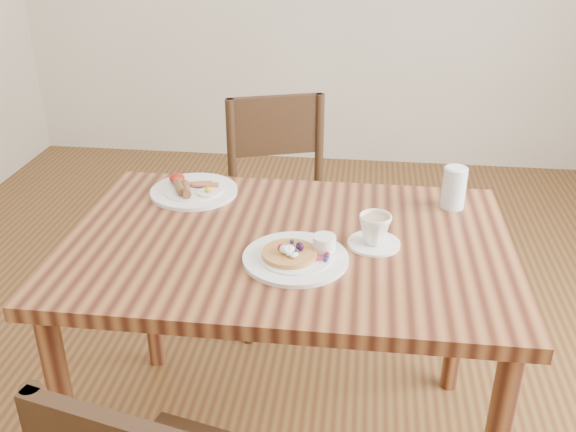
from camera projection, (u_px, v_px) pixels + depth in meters
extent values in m
cube|color=brown|center=(288.00, 246.00, 1.74)|extent=(1.20, 0.80, 0.04)
cylinder|color=brown|center=(66.00, 422.00, 1.67)|extent=(0.06, 0.06, 0.71)
cylinder|color=brown|center=(460.00, 303.00, 2.15)|extent=(0.06, 0.06, 0.71)
cylinder|color=brown|center=(149.00, 282.00, 2.27)|extent=(0.06, 0.06, 0.71)
cube|color=#351E13|center=(285.00, 216.00, 2.52)|extent=(0.53, 0.53, 0.04)
cylinder|color=#351E13|center=(248.00, 296.00, 2.44)|extent=(0.04, 0.04, 0.43)
cylinder|color=#351E13|center=(339.00, 286.00, 2.50)|extent=(0.04, 0.04, 0.43)
cylinder|color=#351E13|center=(236.00, 250.00, 2.76)|extent=(0.04, 0.04, 0.43)
cylinder|color=#351E13|center=(317.00, 242.00, 2.82)|extent=(0.04, 0.04, 0.43)
cylinder|color=#351E13|center=(319.00, 146.00, 2.62)|extent=(0.04, 0.04, 0.43)
cylinder|color=#351E13|center=(232.00, 152.00, 2.55)|extent=(0.04, 0.04, 0.43)
cube|color=#351E13|center=(275.00, 125.00, 2.55)|extent=(0.37, 0.15, 0.24)
cylinder|color=white|center=(296.00, 258.00, 1.63)|extent=(0.27, 0.27, 0.01)
cylinder|color=white|center=(296.00, 256.00, 1.63)|extent=(0.19, 0.19, 0.01)
cylinder|color=#B22D59|center=(316.00, 254.00, 1.63)|extent=(0.07, 0.07, 0.00)
cylinder|color=#C68C47|center=(289.00, 253.00, 1.62)|extent=(0.14, 0.14, 0.01)
ellipsoid|color=white|center=(287.00, 248.00, 1.61)|extent=(0.03, 0.03, 0.02)
ellipsoid|color=white|center=(292.00, 255.00, 1.59)|extent=(0.02, 0.02, 0.01)
cylinder|color=white|center=(324.00, 243.00, 1.64)|extent=(0.06, 0.06, 0.04)
cylinder|color=#591E07|center=(324.00, 238.00, 1.63)|extent=(0.05, 0.05, 0.00)
sphere|color=black|center=(302.00, 246.00, 1.62)|extent=(0.02, 0.02, 0.02)
sphere|color=#1E234C|center=(301.00, 243.00, 1.65)|extent=(0.01, 0.01, 0.01)
sphere|color=#1E234C|center=(289.00, 241.00, 1.66)|extent=(0.01, 0.01, 0.01)
sphere|color=#B21938|center=(286.00, 246.00, 1.63)|extent=(0.02, 0.02, 0.02)
sphere|color=black|center=(287.00, 250.00, 1.61)|extent=(0.02, 0.02, 0.02)
sphere|color=#1E234C|center=(300.00, 253.00, 1.60)|extent=(0.01, 0.01, 0.01)
sphere|color=#1E234C|center=(320.00, 264.00, 1.57)|extent=(0.01, 0.01, 0.01)
sphere|color=#B21938|center=(327.00, 256.00, 1.61)|extent=(0.01, 0.01, 0.01)
sphere|color=black|center=(326.00, 247.00, 1.64)|extent=(0.02, 0.02, 0.02)
sphere|color=#1E234C|center=(317.00, 242.00, 1.67)|extent=(0.01, 0.01, 0.01)
cylinder|color=white|center=(194.00, 191.00, 2.00)|extent=(0.27, 0.27, 0.01)
cylinder|color=white|center=(194.00, 189.00, 1.99)|extent=(0.19, 0.19, 0.01)
cylinder|color=brown|center=(179.00, 186.00, 1.97)|extent=(0.06, 0.10, 0.03)
cylinder|color=brown|center=(186.00, 189.00, 1.96)|extent=(0.06, 0.10, 0.03)
cube|color=maroon|center=(199.00, 183.00, 2.02)|extent=(0.08, 0.04, 0.01)
cube|color=maroon|center=(206.00, 185.00, 2.00)|extent=(0.08, 0.03, 0.01)
cylinder|color=white|center=(209.00, 192.00, 1.96)|extent=(0.07, 0.07, 0.00)
ellipsoid|color=yellow|center=(209.00, 189.00, 1.95)|extent=(0.03, 0.03, 0.01)
ellipsoid|color=#A5190F|center=(177.00, 178.00, 2.03)|extent=(0.05, 0.05, 0.03)
cylinder|color=white|center=(374.00, 243.00, 1.70)|extent=(0.14, 0.14, 0.01)
imported|color=white|center=(375.00, 229.00, 1.68)|extent=(0.10, 0.10, 0.08)
cylinder|color=tan|center=(375.00, 219.00, 1.67)|extent=(0.07, 0.07, 0.00)
cylinder|color=silver|center=(454.00, 188.00, 1.88)|extent=(0.07, 0.07, 0.12)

